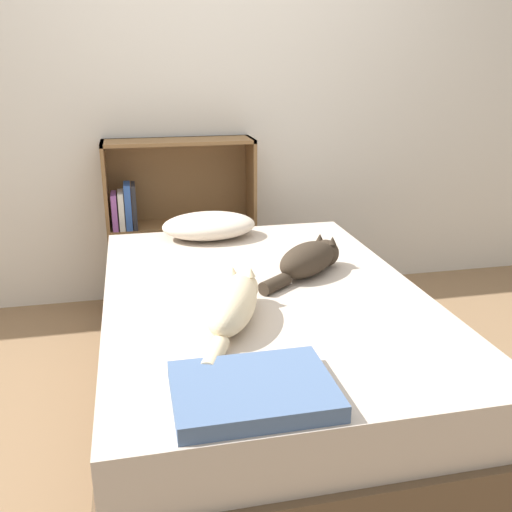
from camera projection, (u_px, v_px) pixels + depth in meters
ground_plane at (263, 407)px, 2.47m from camera, size 8.00×8.00×0.00m
wall_back at (211, 91)px, 3.34m from camera, size 8.00×0.06×2.50m
bed at (263, 352)px, 2.38m from camera, size 1.29×1.90×0.54m
pillow at (209, 226)px, 2.95m from camera, size 0.48×0.32×0.13m
cat_light at (233, 304)px, 1.99m from camera, size 0.31×0.57×0.16m
cat_dark at (309, 259)px, 2.45m from camera, size 0.43×0.37×0.15m
bookshelf at (176, 221)px, 3.41m from camera, size 0.86×0.26×1.00m
blanket_fold at (253, 390)px, 1.56m from camera, size 0.44×0.33×0.05m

